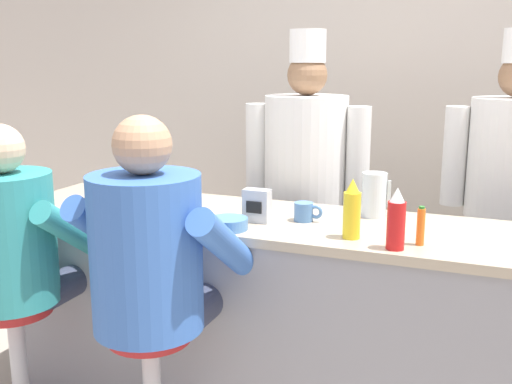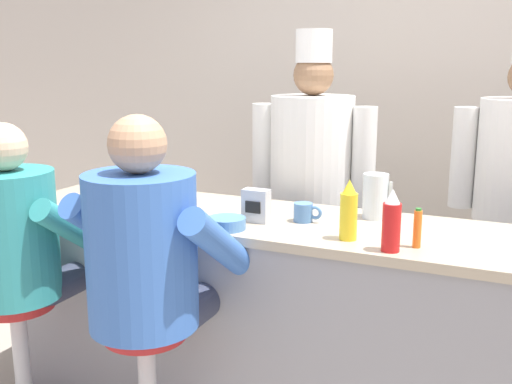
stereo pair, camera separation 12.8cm
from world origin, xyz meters
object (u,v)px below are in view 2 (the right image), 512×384
object	(u,v)px
ketchup_bottle_red	(391,222)
napkin_dispenser_chrome	(256,206)
hot_sauce_bottle_orange	(417,229)
water_pitcher_clear	(376,196)
diner_seated_teal	(17,243)
diner_seated_blue	(148,258)
coffee_mug_tan	(153,191)
coffee_mug_blue	(304,212)
mustard_bottle_yellow	(349,212)
cereal_bowl	(227,223)
cook_in_whites_near	(311,181)
breakfast_plate	(115,209)

from	to	relation	value
ketchup_bottle_red	napkin_dispenser_chrome	xyz separation A→B (m)	(-0.63, 0.17, -0.04)
hot_sauce_bottle_orange	water_pitcher_clear	distance (m)	0.45
napkin_dispenser_chrome	diner_seated_teal	world-z (taller)	diner_seated_teal
napkin_dispenser_chrome	diner_seated_blue	distance (m)	0.55
ketchup_bottle_red	diner_seated_blue	xyz separation A→B (m)	(-0.88, -0.30, -0.17)
water_pitcher_clear	coffee_mug_tan	xyz separation A→B (m)	(-1.11, -0.12, -0.05)
coffee_mug_blue	diner_seated_blue	size ratio (longest dim) A/B	0.09
hot_sauce_bottle_orange	mustard_bottle_yellow	bearing A→B (deg)	-178.58
cereal_bowl	ketchup_bottle_red	bearing A→B (deg)	-1.37
hot_sauce_bottle_orange	ketchup_bottle_red	bearing A→B (deg)	-132.98
cereal_bowl	diner_seated_blue	distance (m)	0.38
ketchup_bottle_red	coffee_mug_tan	size ratio (longest dim) A/B	1.72
diner_seated_teal	coffee_mug_blue	bearing A→B (deg)	26.91
cereal_bowl	napkin_dispenser_chrome	size ratio (longest dim) A/B	1.11
diner_seated_blue	coffee_mug_blue	bearing A→B (deg)	52.16
ketchup_bottle_red	cook_in_whites_near	xyz separation A→B (m)	(-0.64, 0.95, -0.07)
hot_sauce_bottle_orange	cereal_bowl	size ratio (longest dim) A/B	0.94
diner_seated_blue	cook_in_whites_near	bearing A→B (deg)	79.54
water_pitcher_clear	napkin_dispenser_chrome	size ratio (longest dim) A/B	1.39
coffee_mug_tan	cook_in_whites_near	size ratio (longest dim) A/B	0.08
water_pitcher_clear	diner_seated_teal	size ratio (longest dim) A/B	0.14
water_pitcher_clear	diner_seated_teal	world-z (taller)	diner_seated_teal
mustard_bottle_yellow	coffee_mug_tan	world-z (taller)	mustard_bottle_yellow
coffee_mug_blue	diner_seated_blue	distance (m)	0.72
mustard_bottle_yellow	cereal_bowl	world-z (taller)	mustard_bottle_yellow
breakfast_plate	napkin_dispenser_chrome	world-z (taller)	napkin_dispenser_chrome
cereal_bowl	cook_in_whites_near	xyz separation A→B (m)	(0.05, 0.93, 0.02)
breakfast_plate	coffee_mug_blue	size ratio (longest dim) A/B	1.77
hot_sauce_bottle_orange	water_pitcher_clear	bearing A→B (deg)	124.12
water_pitcher_clear	cook_in_whites_near	bearing A→B (deg)	134.05
breakfast_plate	diner_seated_blue	world-z (taller)	diner_seated_blue
mustard_bottle_yellow	cereal_bowl	bearing A→B (deg)	-172.86
hot_sauce_bottle_orange	coffee_mug_blue	size ratio (longest dim) A/B	1.18
breakfast_plate	cook_in_whites_near	world-z (taller)	cook_in_whites_near
napkin_dispenser_chrome	diner_seated_teal	xyz separation A→B (m)	(-0.93, -0.48, -0.16)
mustard_bottle_yellow	diner_seated_teal	size ratio (longest dim) A/B	0.17
ketchup_bottle_red	cereal_bowl	xyz separation A→B (m)	(-0.69, 0.02, -0.09)
napkin_dispenser_chrome	cook_in_whites_near	size ratio (longest dim) A/B	0.08
water_pitcher_clear	diner_seated_blue	bearing A→B (deg)	-133.05
hot_sauce_bottle_orange	breakfast_plate	bearing A→B (deg)	-179.05
cereal_bowl	water_pitcher_clear	bearing A→B (deg)	39.82
cereal_bowl	coffee_mug_tan	distance (m)	0.67
coffee_mug_blue	napkin_dispenser_chrome	distance (m)	0.21
water_pitcher_clear	coffee_mug_tan	distance (m)	1.12
hot_sauce_bottle_orange	cereal_bowl	xyz separation A→B (m)	(-0.78, -0.07, -0.05)
mustard_bottle_yellow	coffee_mug_blue	world-z (taller)	mustard_bottle_yellow
diner_seated_blue	coffee_mug_tan	bearing A→B (deg)	122.41
coffee_mug_tan	diner_seated_teal	xyz separation A→B (m)	(-0.28, -0.64, -0.13)
coffee_mug_blue	coffee_mug_tan	size ratio (longest dim) A/B	0.94
napkin_dispenser_chrome	coffee_mug_blue	bearing A→B (deg)	24.93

